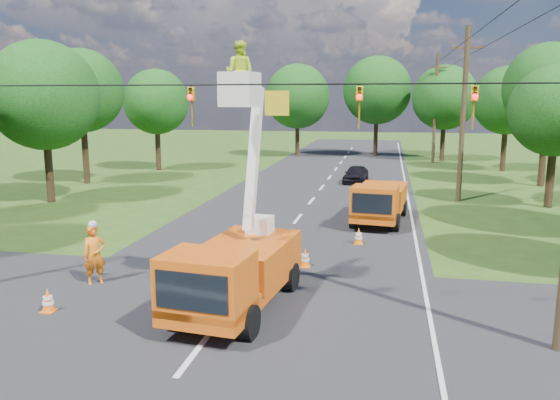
% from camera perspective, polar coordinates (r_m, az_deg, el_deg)
% --- Properties ---
extents(ground, '(140.00, 140.00, 0.00)m').
position_cam_1_polar(ground, '(32.13, 3.31, -0.17)').
color(ground, '#2E4A16').
rests_on(ground, ground).
extents(road_main, '(12.00, 100.00, 0.06)m').
position_cam_1_polar(road_main, '(32.13, 3.31, -0.17)').
color(road_main, black).
rests_on(road_main, ground).
extents(road_cross, '(56.00, 10.00, 0.07)m').
position_cam_1_polar(road_cross, '(15.17, -6.38, -12.64)').
color(road_cross, black).
rests_on(road_cross, ground).
extents(edge_line, '(0.12, 90.00, 0.02)m').
position_cam_1_polar(edge_line, '(31.86, 13.33, -0.53)').
color(edge_line, silver).
rests_on(edge_line, ground).
extents(bucket_truck, '(2.86, 6.07, 7.50)m').
position_cam_1_polar(bucket_truck, '(15.45, -4.62, -5.94)').
color(bucket_truck, '#DA4C0F').
rests_on(bucket_truck, ground).
extents(second_truck, '(2.72, 5.73, 2.07)m').
position_cam_1_polar(second_truck, '(26.78, 10.35, -0.13)').
color(second_truck, '#DA4C0F').
rests_on(second_truck, ground).
extents(ground_worker, '(0.85, 0.83, 1.97)m').
position_cam_1_polar(ground_worker, '(18.72, -18.82, -5.44)').
color(ground_worker, '#FF5F15').
rests_on(ground_worker, ground).
extents(distant_car, '(1.89, 3.81, 1.25)m').
position_cam_1_polar(distant_car, '(39.63, 7.93, 2.70)').
color(distant_car, black).
rests_on(distant_car, ground).
extents(traffic_cone_2, '(0.38, 0.38, 0.71)m').
position_cam_1_polar(traffic_cone_2, '(19.63, 2.62, -6.05)').
color(traffic_cone_2, orange).
rests_on(traffic_cone_2, ground).
extents(traffic_cone_3, '(0.38, 0.38, 0.71)m').
position_cam_1_polar(traffic_cone_3, '(22.85, 8.21, -3.76)').
color(traffic_cone_3, orange).
rests_on(traffic_cone_3, ground).
extents(traffic_cone_4, '(0.38, 0.38, 0.71)m').
position_cam_1_polar(traffic_cone_4, '(16.94, -23.10, -9.64)').
color(traffic_cone_4, orange).
rests_on(traffic_cone_4, ground).
extents(traffic_cone_7, '(0.38, 0.38, 0.71)m').
position_cam_1_polar(traffic_cone_7, '(28.68, 12.26, -0.96)').
color(traffic_cone_7, orange).
rests_on(traffic_cone_7, ground).
extents(pole_right_mid, '(1.80, 0.30, 10.00)m').
position_cam_1_polar(pole_right_mid, '(33.55, 18.60, 8.54)').
color(pole_right_mid, '#4C3823').
rests_on(pole_right_mid, ground).
extents(pole_right_far, '(1.80, 0.30, 10.00)m').
position_cam_1_polar(pole_right_far, '(53.45, 15.92, 9.23)').
color(pole_right_far, '#4C3823').
rests_on(pole_right_far, ground).
extents(signal_span, '(18.00, 0.29, 1.07)m').
position_cam_1_polar(signal_span, '(13.43, 2.33, 10.20)').
color(signal_span, black).
rests_on(signal_span, ground).
extents(tree_left_d, '(6.20, 6.20, 9.24)m').
position_cam_1_polar(tree_left_d, '(34.24, -23.49, 9.96)').
color(tree_left_d, '#382616').
rests_on(tree_left_d, ground).
extents(tree_left_e, '(5.80, 5.80, 9.41)m').
position_cam_1_polar(tree_left_e, '(41.11, -20.04, 10.66)').
color(tree_left_e, '#382616').
rests_on(tree_left_e, ground).
extents(tree_left_f, '(5.40, 5.40, 8.40)m').
position_cam_1_polar(tree_left_f, '(47.30, -12.81, 9.95)').
color(tree_left_f, '#382616').
rests_on(tree_left_f, ground).
extents(tree_right_c, '(5.00, 5.00, 7.83)m').
position_cam_1_polar(tree_right_c, '(33.48, 26.91, 8.31)').
color(tree_right_c, '#382616').
rests_on(tree_right_c, ground).
extents(tree_right_d, '(6.00, 6.00, 9.70)m').
position_cam_1_polar(tree_right_d, '(41.62, 26.28, 10.46)').
color(tree_right_d, '#382616').
rests_on(tree_right_d, ground).
extents(tree_right_e, '(5.60, 5.60, 8.63)m').
position_cam_1_polar(tree_right_e, '(49.20, 22.67, 9.57)').
color(tree_right_e, '#382616').
rests_on(tree_right_e, ground).
extents(tree_far_a, '(6.60, 6.60, 9.50)m').
position_cam_1_polar(tree_far_a, '(57.04, 1.85, 10.76)').
color(tree_far_a, '#382616').
rests_on(tree_far_a, ground).
extents(tree_far_b, '(7.00, 7.00, 10.32)m').
position_cam_1_polar(tree_far_b, '(58.29, 10.12, 11.21)').
color(tree_far_b, '#382616').
rests_on(tree_far_b, ground).
extents(tree_far_c, '(6.20, 6.20, 9.18)m').
position_cam_1_polar(tree_far_c, '(55.52, 16.85, 10.20)').
color(tree_far_c, '#382616').
rests_on(tree_far_c, ground).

